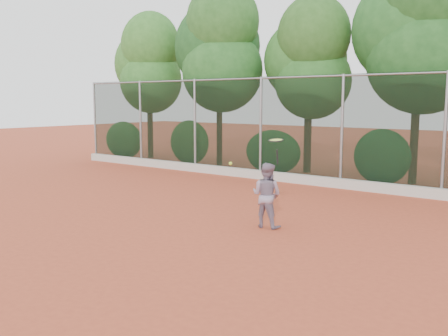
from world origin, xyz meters
The scene contains 7 objects.
ground centered at (0.00, 0.00, 0.00)m, with size 80.00×80.00×0.00m, color #B2462A.
concrete_curb centered at (0.00, 6.82, 0.15)m, with size 24.00×0.20×0.30m, color #B8B5AB.
tennis_player centered at (0.86, 1.38, 0.70)m, with size 0.68×0.53×1.39m, color gray.
chainlink_fence centered at (0.00, 7.00, 1.86)m, with size 24.09×0.09×3.50m.
foliage_backdrop centered at (-0.55, 8.98, 4.40)m, with size 23.70×3.63×7.55m.
tennis_racket centered at (1.16, 1.24, 1.85)m, with size 0.35×0.35×0.54m.
tennis_ball_in_flight centered at (0.04, 1.18, 1.33)m, with size 0.07×0.07×0.07m.
Camera 1 is at (6.49, -7.46, 2.70)m, focal length 40.00 mm.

